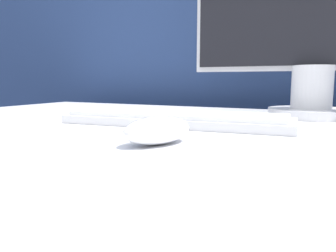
{
  "coord_description": "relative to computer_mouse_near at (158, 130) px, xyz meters",
  "views": [
    {
      "loc": [
        0.17,
        -0.52,
        0.86
      ],
      "look_at": [
        -0.03,
        -0.11,
        0.8
      ],
      "focal_mm": 35.0,
      "sensor_mm": 36.0,
      "label": 1
    }
  ],
  "objects": [
    {
      "name": "partition_panel",
      "position": [
        0.03,
        0.74,
        -0.12
      ],
      "size": [
        5.0,
        0.03,
        1.36
      ],
      "color": "navy",
      "rests_on": "ground_plane"
    },
    {
      "name": "computer_mouse_near",
      "position": [
        0.0,
        0.0,
        0.0
      ],
      "size": [
        0.09,
        0.12,
        0.04
      ],
      "rotation": [
        0.0,
        0.0,
        -0.37
      ],
      "color": "white",
      "rests_on": "desk"
    },
    {
      "name": "keyboard",
      "position": [
        -0.06,
        0.18,
        -0.01
      ],
      "size": [
        0.44,
        0.16,
        0.02
      ],
      "rotation": [
        0.0,
        0.0,
        0.08
      ],
      "color": "silver",
      "rests_on": "desk"
    },
    {
      "name": "monitor",
      "position": [
        0.17,
        0.44,
        0.21
      ],
      "size": [
        0.56,
        0.19,
        0.44
      ],
      "color": "silver",
      "rests_on": "desk"
    }
  ]
}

